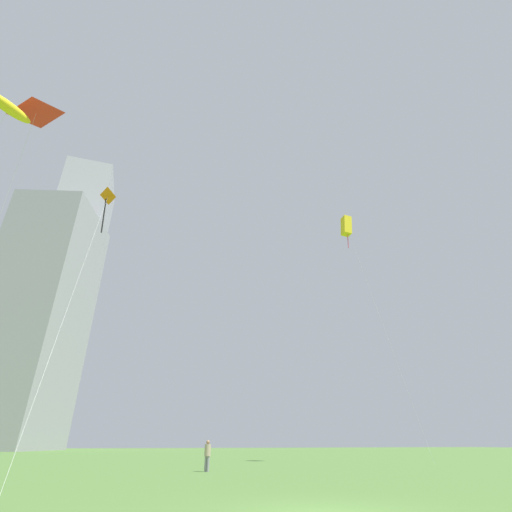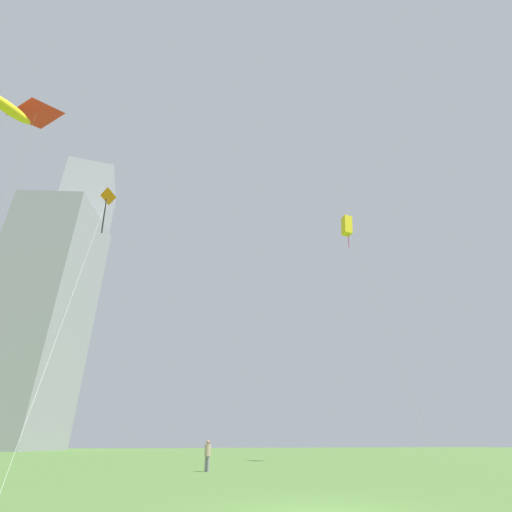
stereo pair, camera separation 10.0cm
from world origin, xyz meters
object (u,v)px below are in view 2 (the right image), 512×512
object	(u,v)px
kite_flying_4	(347,226)
person_standing_1	(208,453)
kite_flying_3	(36,115)
kite_flying_2	(107,202)
distant_highrise_0	(41,316)
kite_flying_1	(9,109)
distant_highrise_1	(67,292)

from	to	relation	value
kite_flying_4	person_standing_1	bearing A→B (deg)	-157.18
person_standing_1	kite_flying_3	xyz separation A→B (m)	(-13.29, -4.47, 19.79)
kite_flying_4	kite_flying_2	bearing A→B (deg)	-168.90
kite_flying_2	kite_flying_3	xyz separation A→B (m)	(-4.32, -6.28, 1.89)
person_standing_1	distant_highrise_0	world-z (taller)	distant_highrise_0
person_standing_1	kite_flying_1	world-z (taller)	kite_flying_1
distant_highrise_0	kite_flying_2	bearing A→B (deg)	-60.01
kite_flying_3	kite_flying_2	bearing A→B (deg)	55.47
person_standing_1	kite_flying_3	distance (m)	24.26
kite_flying_3	distant_highrise_1	world-z (taller)	distant_highrise_1
person_standing_1	kite_flying_4	bearing A→B (deg)	-112.24
kite_flying_2	distant_highrise_1	world-z (taller)	distant_highrise_1
kite_flying_3	distant_highrise_0	size ratio (longest dim) A/B	0.34
kite_flying_3	distant_highrise_0	world-z (taller)	distant_highrise_0
kite_flying_3	person_standing_1	bearing A→B (deg)	18.57
kite_flying_4	distant_highrise_0	world-z (taller)	distant_highrise_0
kite_flying_1	distant_highrise_0	size ratio (longest dim) A/B	0.32
kite_flying_1	kite_flying_4	size ratio (longest dim) A/B	0.81
kite_flying_3	kite_flying_4	world-z (taller)	kite_flying_4
kite_flying_1	kite_flying_3	world-z (taller)	kite_flying_3
kite_flying_4	distant_highrise_1	xyz separation A→B (m)	(-49.10, 98.43, 23.40)
kite_flying_2	distant_highrise_0	distance (m)	83.45
person_standing_1	kite_flying_2	distance (m)	20.11
kite_flying_4	distant_highrise_0	bearing A→B (deg)	123.08
kite_flying_3	kite_flying_4	xyz separation A→B (m)	(29.20, 11.16, 3.03)
person_standing_1	kite_flying_4	xyz separation A→B (m)	(15.91, 6.69, 22.82)
kite_flying_1	distant_highrise_1	world-z (taller)	distant_highrise_1
distant_highrise_0	distant_highrise_1	world-z (taller)	distant_highrise_1
kite_flying_4	distant_highrise_0	xyz separation A→B (m)	(-48.35, 74.21, 7.69)
kite_flying_1	kite_flying_2	world-z (taller)	kite_flying_1
kite_flying_1	distant_highrise_0	world-z (taller)	distant_highrise_0
kite_flying_1	kite_flying_4	bearing A→B (deg)	23.16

